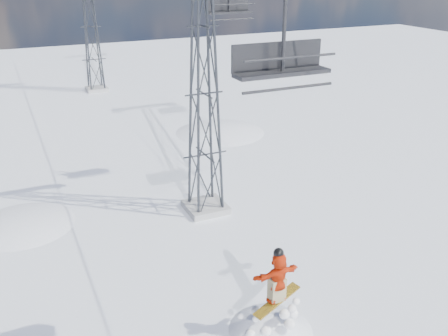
% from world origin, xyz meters
% --- Properties ---
extents(ground, '(120.00, 120.00, 0.00)m').
position_xyz_m(ground, '(0.00, 0.00, 0.00)').
color(ground, white).
rests_on(ground, ground).
extents(snow_terrain, '(39.00, 37.00, 22.00)m').
position_xyz_m(snow_terrain, '(-4.77, 21.24, -9.59)').
color(snow_terrain, white).
rests_on(snow_terrain, ground).
extents(lift_tower_near, '(5.20, 1.80, 11.43)m').
position_xyz_m(lift_tower_near, '(0.80, 8.00, 5.47)').
color(lift_tower_near, '#999999').
rests_on(lift_tower_near, ground).
extents(lift_tower_far, '(5.20, 1.80, 11.43)m').
position_xyz_m(lift_tower_far, '(0.80, 33.00, 5.47)').
color(lift_tower_far, '#999999').
rests_on(lift_tower_far, ground).
extents(lift_chair_near, '(2.18, 0.63, 2.70)m').
position_xyz_m(lift_chair_near, '(-1.40, -1.78, 8.69)').
color(lift_chair_near, black).
rests_on(lift_chair_near, ground).
extents(lift_chair_mid, '(2.14, 0.62, 2.66)m').
position_xyz_m(lift_chair_mid, '(3.00, 10.28, 8.72)').
color(lift_chair_mid, black).
rests_on(lift_chair_mid, ground).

